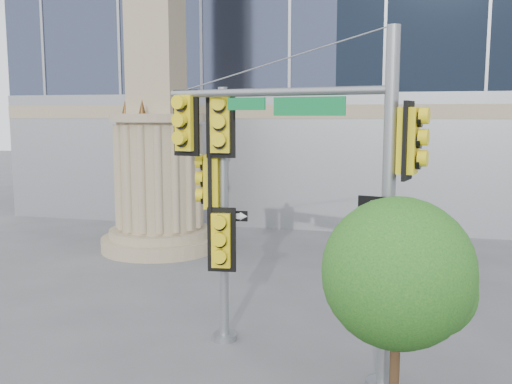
# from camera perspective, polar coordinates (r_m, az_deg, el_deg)

# --- Properties ---
(ground) EXTENTS (120.00, 120.00, 0.00)m
(ground) POSITION_cam_1_polar(r_m,az_deg,el_deg) (12.11, 0.17, -16.94)
(ground) COLOR #545456
(ground) RESTS_ON ground
(monument) EXTENTS (4.40, 4.40, 16.60)m
(monument) POSITION_cam_1_polar(r_m,az_deg,el_deg) (21.50, -9.85, 8.83)
(monument) COLOR tan
(monument) RESTS_ON ground
(main_signal_pole) EXTENTS (5.02, 1.59, 6.58)m
(main_signal_pole) POSITION_cam_1_polar(r_m,az_deg,el_deg) (10.70, 6.99, 2.44)
(main_signal_pole) COLOR slate
(main_signal_pole) RESTS_ON ground
(secondary_signal_pole) EXTENTS (1.01, 0.74, 5.64)m
(secondary_signal_pole) POSITION_cam_1_polar(r_m,az_deg,el_deg) (12.38, -3.66, -0.38)
(secondary_signal_pole) COLOR slate
(secondary_signal_pole) RESTS_ON ground
(street_tree) EXTENTS (2.44, 2.39, 3.81)m
(street_tree) POSITION_cam_1_polar(r_m,az_deg,el_deg) (9.27, 14.26, -8.46)
(street_tree) COLOR tan
(street_tree) RESTS_ON ground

